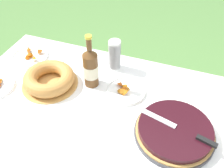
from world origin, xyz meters
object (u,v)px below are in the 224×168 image
(berry_tart, at_px, (175,131))
(snack_plate_near, at_px, (30,56))
(serving_knife, at_px, (182,130))
(snack_plate_right, at_px, (126,90))
(bundt_cake, at_px, (49,79))
(cup_stack, at_px, (115,55))
(cider_bottle_amber, at_px, (91,68))

(berry_tart, xyz_separation_m, snack_plate_near, (-0.96, 0.28, -0.02))
(serving_knife, relative_size, snack_plate_right, 1.70)
(bundt_cake, xyz_separation_m, snack_plate_right, (0.42, 0.09, -0.03))
(berry_tart, height_order, bundt_cake, bundt_cake)
(cup_stack, relative_size, snack_plate_near, 0.82)
(cup_stack, xyz_separation_m, snack_plate_right, (0.13, -0.18, -0.08))
(snack_plate_near, bearing_deg, bundt_cake, -35.26)
(cup_stack, distance_m, snack_plate_right, 0.23)
(cider_bottle_amber, height_order, snack_plate_right, cider_bottle_amber)
(snack_plate_near, height_order, snack_plate_right, snack_plate_near)
(berry_tart, bearing_deg, serving_knife, -14.68)
(serving_knife, bearing_deg, snack_plate_near, -1.58)
(berry_tart, distance_m, cider_bottle_amber, 0.54)
(bundt_cake, bearing_deg, cup_stack, 42.03)
(berry_tart, bearing_deg, cup_stack, 138.71)
(serving_knife, relative_size, cup_stack, 1.95)
(berry_tart, distance_m, snack_plate_near, 1.00)
(bundt_cake, bearing_deg, cider_bottle_amber, 21.00)
(berry_tart, relative_size, snack_plate_right, 1.70)
(cup_stack, height_order, cider_bottle_amber, cider_bottle_amber)
(cup_stack, height_order, snack_plate_right, cup_stack)
(bundt_cake, height_order, cider_bottle_amber, cider_bottle_amber)
(serving_knife, bearing_deg, snack_plate_right, -17.07)
(cider_bottle_amber, height_order, snack_plate_near, cider_bottle_amber)
(serving_knife, bearing_deg, cup_stack, -25.33)
(bundt_cake, distance_m, snack_plate_near, 0.30)
(serving_knife, height_order, snack_plate_right, serving_knife)
(bundt_cake, height_order, snack_plate_right, bundt_cake)
(serving_knife, xyz_separation_m, cider_bottle_amber, (-0.52, 0.20, 0.05))
(berry_tart, bearing_deg, snack_plate_near, 163.69)
(snack_plate_near, bearing_deg, serving_knife, -16.26)
(bundt_cake, relative_size, cup_stack, 1.66)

